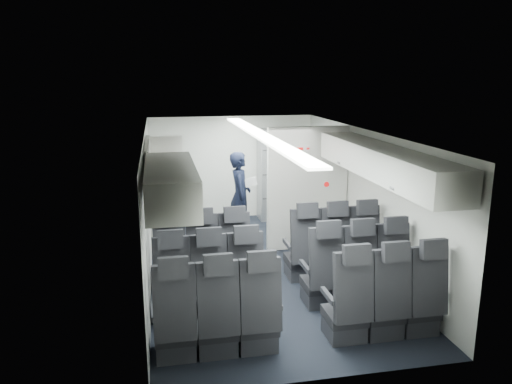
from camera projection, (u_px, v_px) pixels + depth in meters
name	position (u px, v px, depth m)	size (l,w,h in m)	color
cabin_shell	(261.00, 200.00, 7.62)	(3.41, 6.01, 2.16)	black
seat_row_front	(268.00, 256.00, 7.28)	(3.33, 0.56, 1.24)	black
seat_row_mid	(284.00, 281.00, 6.42)	(3.33, 0.56, 1.24)	black
seat_row_rear	(304.00, 312.00, 5.56)	(3.33, 0.56, 1.24)	black
overhead_bin_left_rear	(171.00, 184.00, 5.28)	(0.53, 1.80, 0.40)	silver
overhead_bin_left_front_open	(164.00, 166.00, 6.97)	(0.64, 1.70, 0.72)	#9E9E93
overhead_bin_right_rear	(414.00, 174.00, 5.81)	(0.53, 1.80, 0.40)	silver
overhead_bin_right_front	(356.00, 152.00, 7.48)	(0.53, 1.70, 0.40)	silver
bulkhead_partition	(307.00, 188.00, 8.58)	(1.40, 0.15, 2.13)	silver
galley_unit	(279.00, 174.00, 10.44)	(0.85, 0.52, 1.90)	#939399
boarding_door	(153.00, 192.00, 8.83)	(0.12, 1.27, 1.86)	silver
flight_attendant	(240.00, 196.00, 9.15)	(0.60, 0.39, 1.63)	black
carry_on_bag	(169.00, 162.00, 6.77)	(0.37, 0.26, 0.22)	black
papers	(251.00, 182.00, 9.07)	(0.22, 0.02, 0.16)	white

